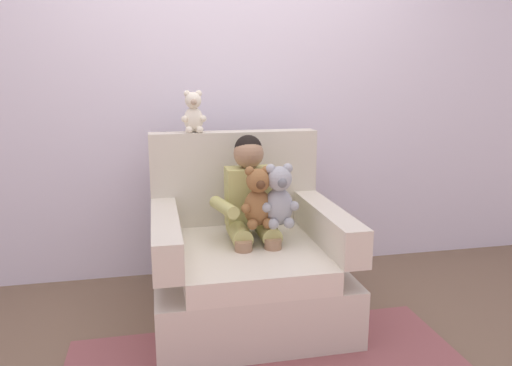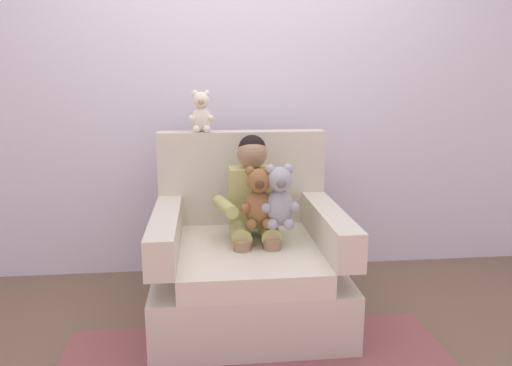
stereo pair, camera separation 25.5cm
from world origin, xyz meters
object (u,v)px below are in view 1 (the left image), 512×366
object	(u,v)px
seated_child	(251,202)
armchair	(246,262)
plush_brown	(258,199)
plush_cream_on_backrest	(193,113)
plush_grey	(279,197)

from	to	relation	value
seated_child	armchair	bearing A→B (deg)	-139.91
seated_child	plush_brown	size ratio (longest dim) A/B	2.49
plush_brown	plush_cream_on_backrest	distance (m)	0.69
armchair	plush_brown	size ratio (longest dim) A/B	3.09
armchair	plush_brown	distance (m)	0.40
plush_grey	plush_cream_on_backrest	size ratio (longest dim) A/B	1.37
plush_brown	plush_cream_on_backrest	xyz separation A→B (m)	(-0.29, 0.45, 0.42)
seated_child	plush_cream_on_backrest	bearing A→B (deg)	128.89
seated_child	plush_cream_on_backrest	world-z (taller)	plush_cream_on_backrest
plush_grey	seated_child	bearing A→B (deg)	138.05
plush_brown	seated_child	bearing A→B (deg)	111.05
plush_brown	plush_cream_on_backrest	world-z (taller)	plush_cream_on_backrest
armchair	plush_brown	xyz separation A→B (m)	(0.05, -0.09, 0.39)
armchair	plush_cream_on_backrest	size ratio (longest dim) A/B	4.08
armchair	seated_child	bearing A→B (deg)	41.74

